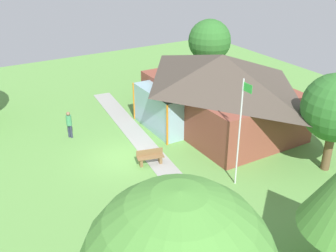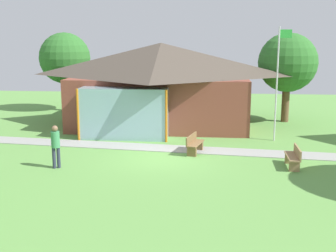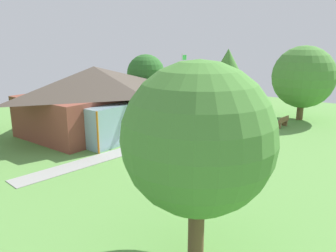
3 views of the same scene
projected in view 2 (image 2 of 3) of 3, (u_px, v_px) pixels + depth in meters
The scene contains 9 objects.
ground_plane at pixel (164, 158), 18.96m from camera, with size 44.00×44.00×0.00m, color #609947.
pavilion at pixel (160, 83), 25.56m from camera, with size 10.92×8.31×4.81m.
footpath at pixel (167, 148), 20.49m from camera, with size 20.64×1.30×0.03m, color #999993.
flagpole at pixel (278, 79), 21.48m from camera, with size 0.64×0.08×5.65m.
bench_mid_right at pixel (294, 158), 17.52m from camera, with size 0.48×1.51×0.84m.
bench_rear_near_path at pixel (194, 144), 19.65m from camera, with size 0.80×1.56×0.84m.
visitor_strolling_lawn at pixel (56, 143), 17.30m from camera, with size 0.34×0.34×1.74m.
tree_behind_pavilion_right at pixel (288, 63), 26.26m from camera, with size 3.55×3.55×5.40m.
tree_behind_pavilion_left at pixel (65, 59), 30.24m from camera, with size 3.51×3.51×5.44m.
Camera 2 is at (1.88, -18.19, 5.21)m, focal length 46.66 mm.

